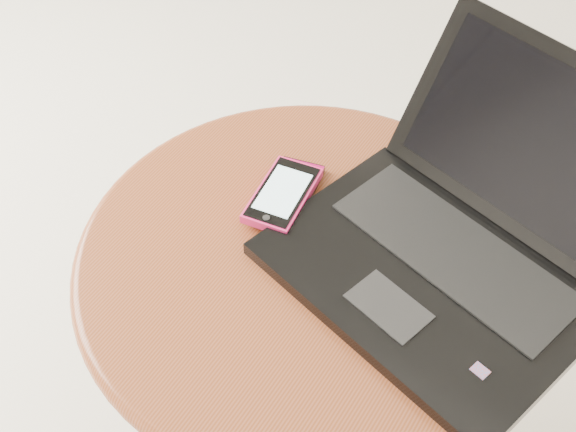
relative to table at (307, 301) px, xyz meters
The scene contains 4 objects.
table is the anchor object (origin of this frame).
laptop 0.23m from the table, 28.48° to the left, with size 0.46×0.46×0.22m.
phone_black 0.15m from the table, 133.30° to the left, with size 0.08×0.12×0.01m.
phone_pink 0.15m from the table, 142.39° to the left, with size 0.08×0.13×0.01m.
Camera 1 is at (0.27, -0.53, 1.23)m, focal length 48.36 mm.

